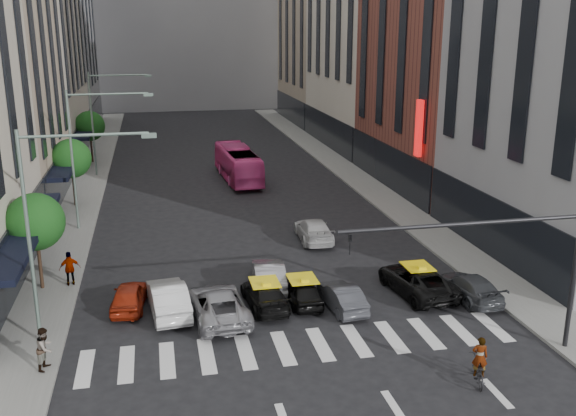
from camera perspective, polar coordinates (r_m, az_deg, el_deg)
ground at (r=26.42m, az=2.43°, el=-13.62°), size 160.00×160.00×0.00m
sidewalk_left at (r=54.12m, az=-17.61°, el=1.34°), size 3.00×96.00×0.15m
sidewalk_right at (r=56.54m, az=6.23°, el=2.61°), size 3.00×96.00×0.15m
building_left_d at (r=87.97m, az=-20.09°, el=16.32°), size 8.00×18.00×30.00m
building_right_b at (r=54.27m, az=13.42°, el=15.51°), size 8.00×18.00×26.00m
building_right_d at (r=90.17m, az=2.83°, el=16.56°), size 8.00×18.00×28.00m
tree_near at (r=34.10m, az=-21.55°, el=-1.16°), size 2.88×2.88×4.95m
tree_mid at (r=49.50m, az=-18.71°, el=4.19°), size 2.88×2.88×4.95m
tree_far at (r=65.19m, az=-17.21°, el=6.98°), size 2.88×2.88×4.95m
streetlamp_near at (r=27.51m, az=-20.34°, el=-0.09°), size 5.38×0.25×9.00m
streetlamp_mid at (r=43.04m, az=-17.50°, el=5.69°), size 5.38×0.25×9.00m
streetlamp_far at (r=58.82m, az=-16.15°, el=8.38°), size 5.38×0.25×9.00m
traffic_signal at (r=26.59m, az=19.43°, el=-3.78°), size 10.10×0.20×6.00m
liberty_sign at (r=46.61m, az=11.57°, el=6.96°), size 0.30×0.70×4.00m
car_red at (r=31.66m, az=-13.95°, el=-7.61°), size 1.89×3.86×1.27m
car_white_front at (r=30.74m, az=-10.62°, el=-7.86°), size 2.10×4.79×1.53m
car_silver at (r=29.87m, az=-6.20°, el=-8.51°), size 2.76×5.30×1.43m
taxi_left at (r=30.95m, az=-2.08°, el=-7.70°), size 2.01×4.39×1.24m
taxi_center at (r=31.33m, az=1.28°, el=-7.39°), size 1.52×3.67×1.24m
car_grey_mid at (r=30.82m, az=4.81°, el=-7.85°), size 1.64×3.88×1.24m
taxi_right at (r=32.98m, az=11.38°, el=-6.31°), size 2.96×5.40×1.43m
car_grey_curb at (r=33.02m, az=15.88°, el=-6.76°), size 1.98×4.41×1.25m
car_row2_left at (r=32.99m, az=-1.72°, el=-5.97°), size 1.94×4.52×1.45m
car_row2_right at (r=40.18m, az=2.30°, el=-1.95°), size 2.15×4.83×1.38m
bus at (r=55.86m, az=-4.48°, el=3.93°), size 3.02×10.48×2.89m
motorcycle at (r=25.98m, az=16.58°, el=-13.64°), size 1.25×1.99×0.99m
rider at (r=25.38m, az=16.82°, el=-11.08°), size 0.68×0.56×1.61m
pedestrian_near at (r=27.04m, az=-20.79°, el=-11.58°), size 0.87×0.99×1.72m
pedestrian_far at (r=34.77m, az=-18.82°, el=-5.11°), size 1.11×0.62×1.79m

